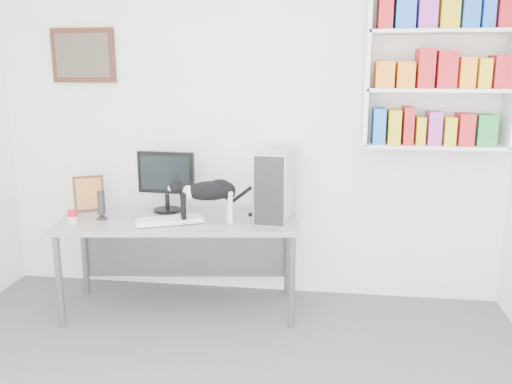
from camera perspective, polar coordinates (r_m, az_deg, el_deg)
room at (r=2.35m, az=-8.59°, el=1.71°), size 4.01×4.01×2.70m
bookshelf at (r=4.12m, az=18.74°, el=12.92°), size 1.03×0.28×1.24m
wall_art at (r=4.62m, az=-17.73°, el=13.54°), size 0.52×0.04×0.42m
desk at (r=4.14m, az=-7.90°, el=-7.59°), size 1.80×0.90×0.72m
monitor at (r=4.19m, az=-9.40°, el=1.13°), size 0.46×0.25×0.48m
keyboard at (r=3.92m, az=-9.12°, el=-2.98°), size 0.51×0.36×0.04m
pc_tower at (r=3.98m, az=2.11°, el=0.84°), size 0.27×0.52×0.50m
speaker at (r=4.11m, az=-15.97°, el=-1.27°), size 0.12×0.12×0.22m
leaning_print at (r=4.38m, az=-17.18°, el=-0.08°), size 0.24×0.19×0.28m
soup_can at (r=4.09m, az=-18.77°, el=-2.46°), size 0.07×0.07×0.09m
cat at (r=3.82m, az=-5.03°, el=-1.04°), size 0.55×0.31×0.33m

